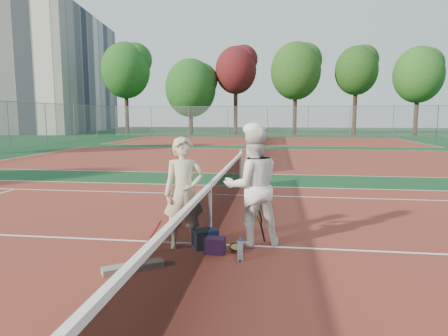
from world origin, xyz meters
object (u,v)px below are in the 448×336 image
at_px(player_a, 184,193).
at_px(racket_black_held, 259,225).
at_px(player_b, 252,187).
at_px(apartment_block, 57,74).
at_px(racket_red, 156,238).
at_px(racket_spare, 237,248).
at_px(net_main, 210,214).
at_px(sports_bag_navy, 205,239).
at_px(water_bottle, 240,251).
at_px(sports_bag_purple, 215,246).

height_order(player_a, racket_black_held, player_a).
xyz_separation_m(player_a, player_b, (1.07, 0.29, 0.08)).
xyz_separation_m(apartment_block, racket_black_held, (28.79, -43.77, -7.20)).
height_order(apartment_block, racket_red, apartment_block).
bearing_deg(racket_red, racket_spare, 2.42).
xyz_separation_m(apartment_block, player_b, (28.68, -43.89, -6.53)).
distance_m(apartment_block, player_b, 52.83).
xyz_separation_m(racket_red, racket_black_held, (1.52, 0.80, 0.03)).
distance_m(net_main, sports_bag_navy, 0.40).
relative_size(racket_black_held, water_bottle, 1.97).
xyz_separation_m(apartment_block, water_bottle, (28.56, -44.70, -7.35)).
height_order(sports_bag_navy, water_bottle, water_bottle).
xyz_separation_m(sports_bag_purple, water_bottle, (0.42, -0.28, 0.02)).
height_order(racket_black_held, water_bottle, racket_black_held).
bearing_deg(player_a, net_main, 3.57).
bearing_deg(apartment_block, net_main, -57.53).
xyz_separation_m(racket_red, sports_bag_purple, (0.88, 0.16, -0.14)).
xyz_separation_m(racket_red, sports_bag_navy, (0.69, 0.40, -0.11)).
relative_size(racket_spare, sports_bag_navy, 1.59).
bearing_deg(racket_black_held, player_b, 27.20).
distance_m(racket_spare, water_bottle, 0.43).
height_order(racket_black_held, sports_bag_purple, racket_black_held).
bearing_deg(player_b, racket_spare, 42.78).
bearing_deg(racket_black_held, sports_bag_navy, 5.68).
xyz_separation_m(net_main, racket_black_held, (0.79, 0.23, -0.21)).
bearing_deg(player_b, sports_bag_purple, 25.28).
xyz_separation_m(net_main, racket_red, (-0.74, -0.57, -0.25)).
bearing_deg(net_main, sports_bag_navy, -106.77).
xyz_separation_m(apartment_block, sports_bag_navy, (27.95, -44.17, -7.35)).
relative_size(net_main, racket_spare, 18.32).
relative_size(apartment_block, player_b, 11.38).
relative_size(player_b, racket_black_held, 3.27).
bearing_deg(player_a, apartment_block, 101.31).
relative_size(racket_red, water_bottle, 1.76).
bearing_deg(racket_black_held, apartment_block, -76.45).
height_order(racket_red, water_bottle, racket_red).
bearing_deg(player_a, racket_spare, -27.93).
distance_m(player_a, racket_black_held, 1.37).
bearing_deg(sports_bag_purple, player_a, 155.70).
xyz_separation_m(player_a, racket_spare, (0.86, -0.11, -0.84)).
relative_size(player_a, sports_bag_navy, 4.71).
bearing_deg(racket_spare, player_b, -39.70).
xyz_separation_m(apartment_block, racket_spare, (28.47, -44.28, -7.45)).
distance_m(racket_black_held, sports_bag_purple, 0.92).
bearing_deg(apartment_block, racket_red, -58.55).
height_order(player_b, racket_black_held, player_b).
relative_size(player_b, water_bottle, 6.44).
height_order(player_b, racket_spare, player_b).
distance_m(net_main, racket_red, 0.97).
height_order(apartment_block, player_b, apartment_block).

